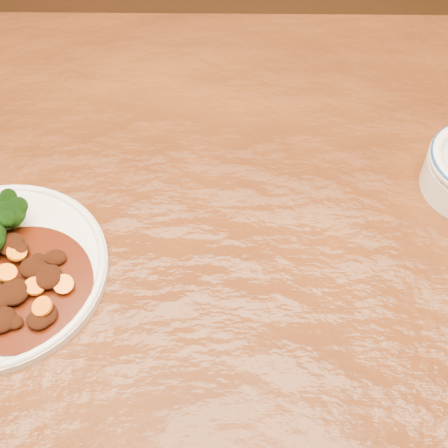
# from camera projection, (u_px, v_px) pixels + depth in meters

# --- Properties ---
(dining_table) EXTENTS (1.60, 1.07, 0.75)m
(dining_table) POSITION_uv_depth(u_px,v_px,m) (211.00, 287.00, 0.77)
(dining_table) COLOR #5E2D10
(dining_table) RESTS_ON ground
(mince_stew) EXTENTS (0.16, 0.16, 0.02)m
(mince_stew) POSITION_uv_depth(u_px,v_px,m) (14.00, 287.00, 0.65)
(mince_stew) COLOR #3F1306
(mince_stew) RESTS_ON dinner_plate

